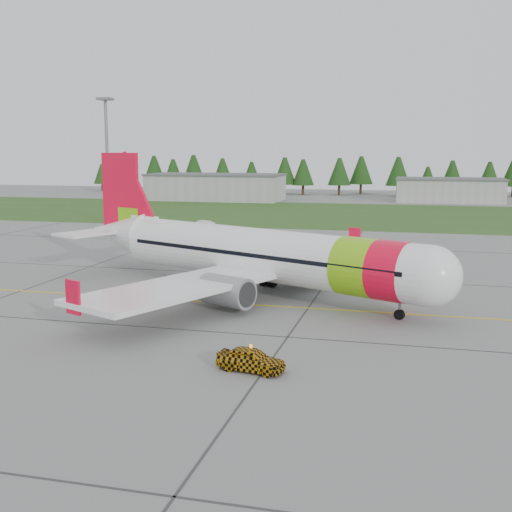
# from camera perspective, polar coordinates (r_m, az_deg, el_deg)

# --- Properties ---
(ground) EXTENTS (320.00, 320.00, 0.00)m
(ground) POSITION_cam_1_polar(r_m,az_deg,el_deg) (44.82, -9.89, -6.23)
(ground) COLOR gray
(ground) RESTS_ON ground
(aircraft) EXTENTS (36.65, 34.78, 11.73)m
(aircraft) POSITION_cam_1_polar(r_m,az_deg,el_deg) (53.39, -0.01, 0.14)
(aircraft) COLOR white
(aircraft) RESTS_ON ground
(follow_me_car) EXTENTS (1.56, 1.75, 3.84)m
(follow_me_car) POSITION_cam_1_polar(r_m,az_deg,el_deg) (35.12, -0.46, -7.21)
(follow_me_car) COLOR #E49F0C
(follow_me_car) RESTS_ON ground
(service_van) EXTENTS (2.02, 1.97, 4.44)m
(service_van) POSITION_cam_1_polar(r_m,az_deg,el_deg) (97.35, -4.85, 3.59)
(service_van) COLOR silver
(service_van) RESTS_ON ground
(grass_strip) EXTENTS (320.00, 50.00, 0.03)m
(grass_strip) POSITION_cam_1_polar(r_m,az_deg,el_deg) (123.23, 5.80, 3.75)
(grass_strip) COLOR #30561E
(grass_strip) RESTS_ON ground
(taxi_guideline) EXTENTS (120.00, 0.25, 0.02)m
(taxi_guideline) POSITION_cam_1_polar(r_m,az_deg,el_deg) (51.98, -6.30, -3.96)
(taxi_guideline) COLOR gold
(taxi_guideline) RESTS_ON ground
(hangar_west) EXTENTS (32.00, 14.00, 6.00)m
(hangar_west) POSITION_cam_1_polar(r_m,az_deg,el_deg) (157.08, -3.60, 6.07)
(hangar_west) COLOR #A8A8A3
(hangar_west) RESTS_ON ground
(hangar_east) EXTENTS (24.00, 12.00, 5.20)m
(hangar_east) POSITION_cam_1_polar(r_m,az_deg,el_deg) (157.79, 16.83, 5.56)
(hangar_east) COLOR #A8A8A3
(hangar_east) RESTS_ON ground
(floodlight_mast) EXTENTS (0.50, 0.50, 20.00)m
(floodlight_mast) POSITION_cam_1_polar(r_m,az_deg,el_deg) (109.38, -13.06, 8.10)
(floodlight_mast) COLOR slate
(floodlight_mast) RESTS_ON ground
(treeline) EXTENTS (160.00, 8.00, 10.00)m
(treeline) POSITION_cam_1_polar(r_m,az_deg,el_deg) (178.38, 8.49, 7.02)
(treeline) COLOR #1C3F14
(treeline) RESTS_ON ground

